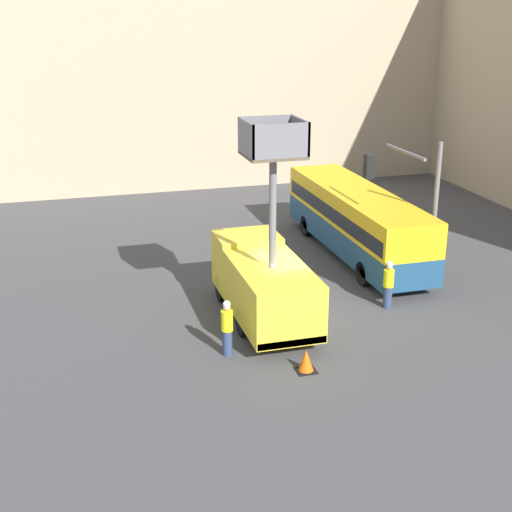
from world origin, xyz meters
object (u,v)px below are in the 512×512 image
(road_worker_directing, at_px, (388,285))
(utility_truck, at_px, (264,279))
(road_worker_near_truck, at_px, (227,328))
(traffic_light_pole, at_px, (411,191))
(traffic_cone_near_truck, at_px, (306,361))
(city_bus, at_px, (356,218))

(road_worker_directing, bearing_deg, utility_truck, 131.19)
(road_worker_near_truck, bearing_deg, road_worker_directing, -24.71)
(traffic_light_pole, bearing_deg, traffic_cone_near_truck, -137.54)
(utility_truck, relative_size, city_bus, 0.67)
(traffic_light_pole, xyz_separation_m, traffic_cone_near_truck, (-6.26, -5.72, -3.46))
(utility_truck, distance_m, traffic_cone_near_truck, 4.12)
(road_worker_near_truck, distance_m, road_worker_directing, 6.84)
(traffic_light_pole, height_order, road_worker_directing, traffic_light_pole)
(city_bus, distance_m, traffic_cone_near_truck, 10.99)
(utility_truck, height_order, traffic_cone_near_truck, utility_truck)
(traffic_cone_near_truck, bearing_deg, road_worker_near_truck, 140.30)
(utility_truck, relative_size, road_worker_near_truck, 3.85)
(traffic_cone_near_truck, bearing_deg, traffic_light_pole, 42.46)
(city_bus, bearing_deg, road_worker_near_truck, 144.85)
(traffic_light_pole, height_order, traffic_cone_near_truck, traffic_light_pole)
(city_bus, distance_m, traffic_light_pole, 4.18)
(city_bus, bearing_deg, utility_truck, 142.85)
(traffic_cone_near_truck, bearing_deg, city_bus, 58.70)
(utility_truck, relative_size, road_worker_directing, 3.97)
(traffic_light_pole, bearing_deg, utility_truck, -164.42)
(utility_truck, height_order, road_worker_directing, utility_truck)
(road_worker_near_truck, xyz_separation_m, road_worker_directing, (6.54, 2.00, -0.03))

